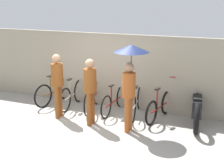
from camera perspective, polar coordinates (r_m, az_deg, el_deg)
name	(u,v)px	position (r m, az deg, el deg)	size (l,w,h in m)	color
ground_plane	(78,131)	(7.87, -6.24, -8.60)	(30.00, 30.00, 0.00)	#9E998E
back_wall	(110,71)	(9.29, -0.40, 2.48)	(12.31, 0.12, 2.20)	gray
parked_bicycle_0	(55,91)	(9.86, -10.37, -1.34)	(0.51, 1.70, 1.06)	black
parked_bicycle_1	(73,95)	(9.46, -7.22, -1.92)	(0.44, 1.70, 1.03)	black
parked_bicycle_2	(92,97)	(9.16, -3.59, -2.41)	(0.49, 1.72, 1.08)	black
parked_bicycle_3	(114,100)	(8.95, 0.40, -3.02)	(0.44, 1.71, 1.04)	black
parked_bicycle_4	(137,102)	(8.76, 4.55, -3.25)	(0.44, 1.80, 0.99)	black
parked_bicycle_5	(159,107)	(8.54, 8.68, -4.13)	(0.49, 1.65, 1.11)	black
pedestrian_leading	(57,81)	(8.51, -9.94, 0.60)	(0.32, 0.32, 1.77)	brown
pedestrian_center	(90,87)	(7.92, -4.00, -0.49)	(0.32, 0.32, 1.74)	brown
pedestrian_trailing	(130,68)	(7.43, 3.36, 2.98)	(0.85, 0.85, 2.14)	#9E4C1E
motorcycle	(197,108)	(8.41, 15.23, -4.29)	(0.58, 2.05, 0.96)	black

